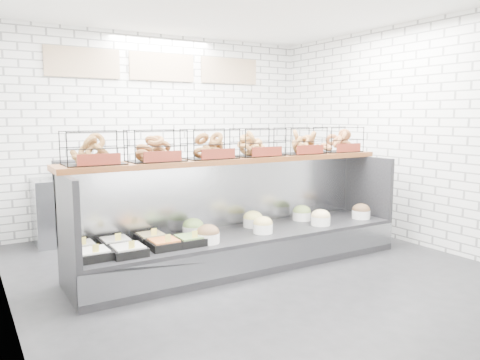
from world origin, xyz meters
TOP-DOWN VIEW (x-y plane):
  - ground at (0.00, 0.00)m, footprint 5.50×5.50m
  - room_shell at (0.00, 0.60)m, footprint 5.02×5.51m
  - display_case at (-0.03, 0.34)m, footprint 4.00×0.90m
  - bagel_shelf at (-0.00, 0.52)m, footprint 4.10×0.50m
  - prep_counter at (-0.00, 2.43)m, footprint 4.00×0.60m

SIDE VIEW (x-z plane):
  - ground at x=0.00m, z-range 0.00..0.00m
  - display_case at x=-0.03m, z-range -0.27..0.93m
  - prep_counter at x=0.00m, z-range -0.13..1.07m
  - bagel_shelf at x=0.00m, z-range 1.19..1.59m
  - room_shell at x=0.00m, z-range 0.55..3.56m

